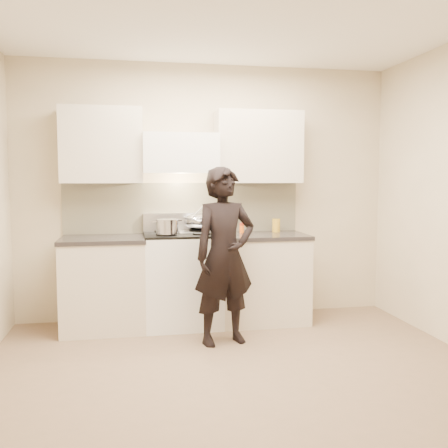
% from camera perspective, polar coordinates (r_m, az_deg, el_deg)
% --- Properties ---
extents(ground_plane, '(4.00, 4.00, 0.00)m').
position_cam_1_polar(ground_plane, '(3.96, 2.02, -16.98)').
color(ground_plane, '#7C614B').
extents(room_shell, '(4.04, 3.54, 2.70)m').
position_cam_1_polar(room_shell, '(4.02, 0.12, 6.69)').
color(room_shell, beige).
rests_on(room_shell, ground).
extents(stove, '(0.76, 0.65, 0.96)m').
position_cam_1_polar(stove, '(5.13, -4.77, -6.28)').
color(stove, white).
rests_on(stove, ground).
extents(counter_right, '(0.92, 0.67, 0.92)m').
position_cam_1_polar(counter_right, '(5.28, 4.28, -6.10)').
color(counter_right, beige).
rests_on(counter_right, ground).
extents(counter_left, '(0.82, 0.67, 0.92)m').
position_cam_1_polar(counter_left, '(5.11, -13.56, -6.60)').
color(counter_left, beige).
rests_on(counter_left, ground).
extents(wok, '(0.34, 0.41, 0.28)m').
position_cam_1_polar(wok, '(5.21, -2.80, 0.32)').
color(wok, '#AAAEC1').
rests_on(wok, stove).
extents(stock_pot, '(0.30, 0.26, 0.14)m').
position_cam_1_polar(stock_pot, '(4.89, -6.52, -0.28)').
color(stock_pot, '#AAAEC1').
rests_on(stock_pot, stove).
extents(utensil_crock, '(0.11, 0.11, 0.29)m').
position_cam_1_polar(utensil_crock, '(5.33, 0.11, -0.00)').
color(utensil_crock, '#B3B2BC').
rests_on(utensil_crock, counter_right).
extents(spice_jar, '(0.05, 0.05, 0.11)m').
position_cam_1_polar(spice_jar, '(5.29, 2.04, -0.44)').
color(spice_jar, orange).
rests_on(spice_jar, counter_right).
extents(oil_glass, '(0.08, 0.08, 0.15)m').
position_cam_1_polar(oil_glass, '(5.41, 5.98, -0.14)').
color(oil_glass, gold).
rests_on(oil_glass, counter_right).
extents(person, '(0.66, 0.52, 1.60)m').
position_cam_1_polar(person, '(4.50, 0.07, -3.67)').
color(person, black).
rests_on(person, ground).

